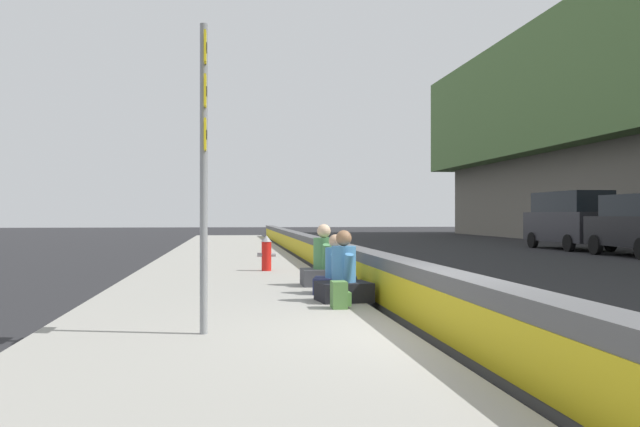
{
  "coord_description": "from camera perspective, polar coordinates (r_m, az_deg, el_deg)",
  "views": [
    {
      "loc": [
        -7.72,
        2.56,
        1.51
      ],
      "look_at": [
        8.8,
        0.4,
        1.56
      ],
      "focal_mm": 38.51,
      "sensor_mm": 36.0,
      "label": 1
    }
  ],
  "objects": [
    {
      "name": "sidewalk_strip",
      "position": [
        7.85,
        -8.1,
        -10.76
      ],
      "size": [
        80.0,
        4.4,
        0.14
      ],
      "primitive_type": "cube",
      "color": "gray",
      "rests_on": "ground_plane"
    },
    {
      "name": "parked_car_midline",
      "position": [
        32.25,
        20.07,
        -0.43
      ],
      "size": [
        5.15,
        2.2,
        2.56
      ],
      "color": "#28282D",
      "rests_on": "ground_plane"
    },
    {
      "name": "seated_person_foreground",
      "position": [
        11.03,
        1.99,
        -5.46
      ],
      "size": [
        0.8,
        0.9,
        1.14
      ],
      "color": "black",
      "rests_on": "sidewalk_strip"
    },
    {
      "name": "seated_person_rear",
      "position": [
        13.48,
        0.32,
        -4.4
      ],
      "size": [
        0.77,
        0.87,
        1.2
      ],
      "color": "#424247",
      "rests_on": "sidewalk_strip"
    },
    {
      "name": "seated_person_middle",
      "position": [
        12.11,
        1.28,
        -5.13
      ],
      "size": [
        0.78,
        0.86,
        1.04
      ],
      "color": "#23284C",
      "rests_on": "sidewalk_strip"
    },
    {
      "name": "jersey_barrier",
      "position": [
        8.2,
        10.9,
        -7.79
      ],
      "size": [
        76.0,
        0.45,
        0.85
      ],
      "color": "#545456",
      "rests_on": "ground_plane"
    },
    {
      "name": "fire_hydrant",
      "position": [
        17.07,
        -4.47,
        -3.26
      ],
      "size": [
        0.26,
        0.46,
        0.88
      ],
      "color": "red",
      "rests_on": "sidewalk_strip"
    },
    {
      "name": "backpack",
      "position": [
        10.2,
        1.65,
        -6.8
      ],
      "size": [
        0.32,
        0.28,
        0.4
      ],
      "color": "#4C7A3D",
      "rests_on": "sidewalk_strip"
    },
    {
      "name": "route_sign_post",
      "position": [
        8.09,
        -9.59,
        4.95
      ],
      "size": [
        0.44,
        0.09,
        3.6
      ],
      "color": "gray",
      "rests_on": "sidewalk_strip"
    },
    {
      "name": "ground_plane",
      "position": [
        8.27,
        10.93,
        -10.7
      ],
      "size": [
        160.0,
        160.0,
        0.0
      ],
      "primitive_type": "plane",
      "color": "#232326",
      "rests_on": "ground"
    }
  ]
}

